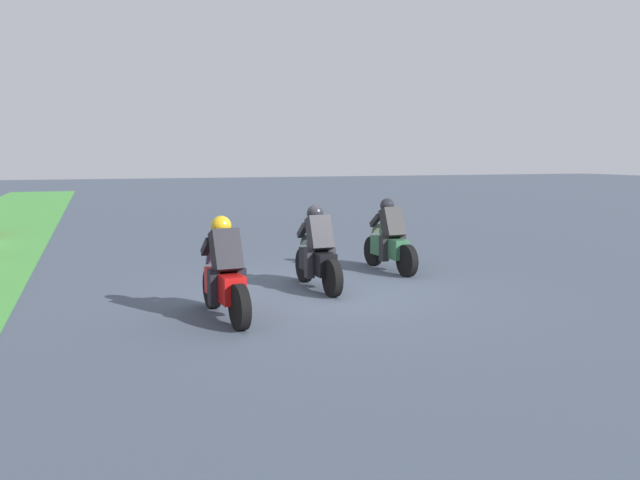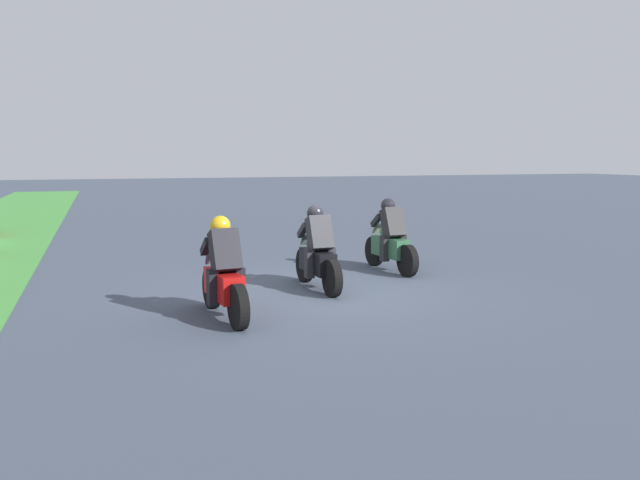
# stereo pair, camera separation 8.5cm
# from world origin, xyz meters

# --- Properties ---
(ground_plane) EXTENTS (120.00, 120.00, 0.00)m
(ground_plane) POSITION_xyz_m (0.00, 0.00, 0.00)
(ground_plane) COLOR #3F4857
(rider_lane_a) EXTENTS (2.04, 0.55, 1.51)m
(rider_lane_a) POSITION_xyz_m (1.47, -1.98, 0.62)
(rider_lane_a) COLOR black
(rider_lane_a) RESTS_ON ground_plane
(rider_lane_b) EXTENTS (2.04, 0.55, 1.51)m
(rider_lane_b) POSITION_xyz_m (0.27, 0.03, 0.62)
(rider_lane_b) COLOR black
(rider_lane_b) RESTS_ON ground_plane
(rider_lane_c) EXTENTS (2.04, 0.56, 1.51)m
(rider_lane_c) POSITION_xyz_m (-1.24, 2.01, 0.62)
(rider_lane_c) COLOR black
(rider_lane_c) RESTS_ON ground_plane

